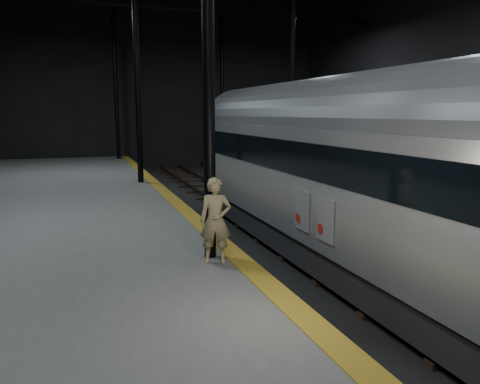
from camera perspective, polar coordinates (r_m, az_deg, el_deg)
name	(u,v)px	position (r m, az deg, el deg)	size (l,w,h in m)	color
ground	(289,240)	(15.73, 5.95, -5.79)	(44.00, 44.00, 0.00)	black
platform_left	(45,246)	(14.24, -22.71, -6.07)	(9.00, 43.80, 1.00)	#50504D
platform_right	(467,210)	(19.92, 25.94, -1.97)	(9.00, 43.80, 1.00)	#50504D
tactile_strip	(193,217)	(14.44, -5.77, -3.07)	(0.50, 43.80, 0.01)	#8D6219
track	(289,238)	(15.71, 5.95, -5.55)	(2.40, 43.00, 0.24)	#3F3328
train	(357,169)	(11.85, 14.13, 2.71)	(2.81, 18.77, 5.02)	#9B9DA2
woman	(215,221)	(9.92, -3.01, -3.50)	(0.67, 0.44, 1.83)	tan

